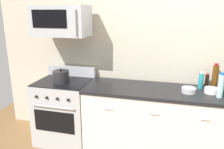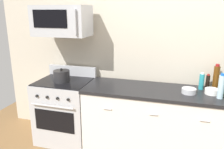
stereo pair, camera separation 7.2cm
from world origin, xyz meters
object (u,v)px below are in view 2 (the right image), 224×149
object	(u,v)px
range_oven	(66,110)
bowl_steel_prep	(189,91)
bowl_white_ceramic	(212,91)
bottle_wine_amber	(216,77)
stockpot	(62,76)
microwave	(62,21)
bottle_water_clear	(221,87)
bottle_dish_soap	(202,81)
bottle_soy_sauce_dark	(208,82)

from	to	relation	value
range_oven	bowl_steel_prep	xyz separation A→B (m)	(1.69, -0.03, 0.48)
bowl_steel_prep	bowl_white_ceramic	bearing A→B (deg)	11.34
bottle_wine_amber	bowl_white_ceramic	bearing A→B (deg)	-106.20
bowl_steel_prep	bowl_white_ceramic	world-z (taller)	bowl_white_ceramic
bowl_white_ceramic	stockpot	world-z (taller)	stockpot
microwave	bottle_water_clear	xyz separation A→B (m)	(2.02, -0.15, -0.69)
range_oven	microwave	distance (m)	1.28
range_oven	stockpot	world-z (taller)	stockpot
bottle_wine_amber	bowl_white_ceramic	xyz separation A→B (m)	(-0.06, -0.21, -0.12)
microwave	bottle_dish_soap	distance (m)	1.98
microwave	stockpot	world-z (taller)	microwave
range_oven	bottle_water_clear	distance (m)	2.11
range_oven	bottle_soy_sauce_dark	xyz separation A→B (m)	(1.92, 0.22, 0.54)
bowl_white_ceramic	stockpot	bearing A→B (deg)	-177.80
bottle_soy_sauce_dark	bowl_steel_prep	bearing A→B (deg)	-132.86
bottle_wine_amber	microwave	bearing A→B (deg)	-174.76
bottle_dish_soap	bottle_water_clear	bearing A→B (deg)	-56.16
microwave	stockpot	xyz separation A→B (m)	(-0.00, -0.10, -0.75)
range_oven	bowl_steel_prep	bearing A→B (deg)	-1.06
bottle_soy_sauce_dark	bowl_white_ceramic	distance (m)	0.21
bottle_water_clear	bowl_steel_prep	xyz separation A→B (m)	(-0.33, 0.07, -0.11)
range_oven	bottle_soy_sauce_dark	bearing A→B (deg)	6.48
bottle_dish_soap	bowl_white_ceramic	size ratio (longest dim) A/B	1.34
bottle_soy_sauce_dark	microwave	bearing A→B (deg)	-174.84
stockpot	microwave	bearing A→B (deg)	89.87
bottle_water_clear	stockpot	world-z (taller)	bottle_water_clear
bottle_dish_soap	bowl_white_ceramic	bearing A→B (deg)	-52.18
bottle_dish_soap	bowl_steel_prep	size ratio (longest dim) A/B	1.28
bottle_soy_sauce_dark	bowl_steel_prep	distance (m)	0.35
bottle_wine_amber	stockpot	distance (m)	2.03
bottle_soy_sauce_dark	stockpot	size ratio (longest dim) A/B	0.84
microwave	stockpot	size ratio (longest dim) A/B	3.32
bottle_soy_sauce_dark	bowl_white_ceramic	size ratio (longest dim) A/B	1.16
bottle_soy_sauce_dark	bottle_wine_amber	distance (m)	0.11
bottle_soy_sauce_dark	stockpot	distance (m)	1.94
bowl_steel_prep	range_oven	bearing A→B (deg)	178.94
bottle_dish_soap	stockpot	world-z (taller)	bottle_dish_soap
bottle_water_clear	stockpot	size ratio (longest dim) A/B	1.31
bottle_dish_soap	bowl_steel_prep	world-z (taller)	bottle_dish_soap
range_oven	bottle_water_clear	world-z (taller)	bottle_water_clear
microwave	bottle_water_clear	distance (m)	2.14
bottle_wine_amber	range_oven	bearing A→B (deg)	-173.50
microwave	bowl_white_ceramic	world-z (taller)	microwave
bottle_wine_amber	bowl_white_ceramic	distance (m)	0.25
bottle_water_clear	bowl_steel_prep	size ratio (longest dim) A/B	1.73
bottle_water_clear	stockpot	bearing A→B (deg)	178.55
microwave	bottle_dish_soap	size ratio (longest dim) A/B	3.41
stockpot	bowl_white_ceramic	bearing A→B (deg)	2.20
bottle_soy_sauce_dark	bottle_wine_amber	xyz separation A→B (m)	(0.09, 0.01, 0.06)
bottle_dish_soap	bowl_white_ceramic	world-z (taller)	bottle_dish_soap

